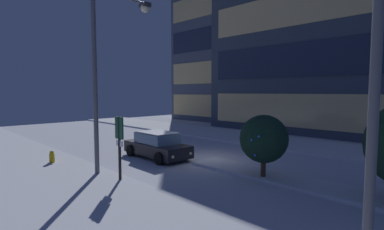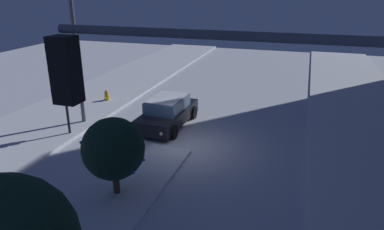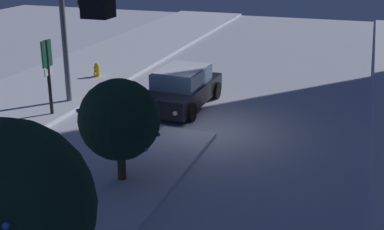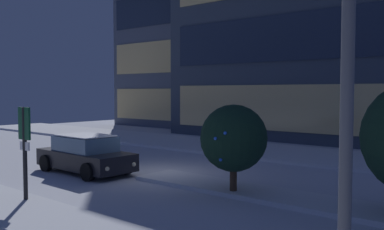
{
  "view_description": "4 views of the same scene",
  "coord_description": "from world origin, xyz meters",
  "px_view_note": "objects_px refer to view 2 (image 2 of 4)",
  "views": [
    {
      "loc": [
        11.07,
        -11.83,
        3.78
      ],
      "look_at": [
        -1.02,
        -0.02,
        2.44
      ],
      "focal_mm": 27.4,
      "sensor_mm": 36.0,
      "label": 1
    },
    {
      "loc": [
        13.55,
        4.67,
        6.78
      ],
      "look_at": [
        -0.77,
        0.07,
        1.26
      ],
      "focal_mm": 33.43,
      "sensor_mm": 36.0,
      "label": 2
    },
    {
      "loc": [
        15.23,
        4.67,
        6.11
      ],
      "look_at": [
        2.6,
        0.36,
        1.46
      ],
      "focal_mm": 48.29,
      "sensor_mm": 36.0,
      "label": 3
    },
    {
      "loc": [
        11.75,
        -11.76,
        3.2
      ],
      "look_at": [
        2.8,
        -1.11,
        2.43
      ],
      "focal_mm": 40.02,
      "sensor_mm": 36.0,
      "label": 4
    }
  ],
  "objects_px": {
    "parking_info_sign": "(66,100)",
    "decorated_tree_left_of_median": "(113,149)",
    "traffic_light_corner_far_right": "(244,164)",
    "street_lamp_arched": "(87,18)",
    "car_near": "(168,112)",
    "fire_hydrant": "(107,96)"
  },
  "relations": [
    {
      "from": "parking_info_sign",
      "to": "decorated_tree_left_of_median",
      "type": "xyz_separation_m",
      "value": [
        3.9,
        4.67,
        -0.0
      ]
    },
    {
      "from": "traffic_light_corner_far_right",
      "to": "street_lamp_arched",
      "type": "height_order",
      "value": "street_lamp_arched"
    },
    {
      "from": "street_lamp_arched",
      "to": "decorated_tree_left_of_median",
      "type": "height_order",
      "value": "street_lamp_arched"
    },
    {
      "from": "street_lamp_arched",
      "to": "car_near",
      "type": "bearing_deg",
      "value": 19.4
    },
    {
      "from": "decorated_tree_left_of_median",
      "to": "traffic_light_corner_far_right",
      "type": "bearing_deg",
      "value": 45.66
    },
    {
      "from": "decorated_tree_left_of_median",
      "to": "fire_hydrant",
      "type": "bearing_deg",
      "value": -147.82
    },
    {
      "from": "fire_hydrant",
      "to": "parking_info_sign",
      "type": "relative_size",
      "value": 0.27
    },
    {
      "from": "parking_info_sign",
      "to": "decorated_tree_left_of_median",
      "type": "height_order",
      "value": "decorated_tree_left_of_median"
    },
    {
      "from": "car_near",
      "to": "traffic_light_corner_far_right",
      "type": "bearing_deg",
      "value": 28.08
    },
    {
      "from": "car_near",
      "to": "street_lamp_arched",
      "type": "relative_size",
      "value": 0.54
    },
    {
      "from": "traffic_light_corner_far_right",
      "to": "decorated_tree_left_of_median",
      "type": "height_order",
      "value": "traffic_light_corner_far_right"
    },
    {
      "from": "decorated_tree_left_of_median",
      "to": "car_near",
      "type": "bearing_deg",
      "value": -173.76
    },
    {
      "from": "street_lamp_arched",
      "to": "parking_info_sign",
      "type": "relative_size",
      "value": 2.99
    },
    {
      "from": "car_near",
      "to": "parking_info_sign",
      "type": "height_order",
      "value": "parking_info_sign"
    },
    {
      "from": "fire_hydrant",
      "to": "parking_info_sign",
      "type": "height_order",
      "value": "parking_info_sign"
    },
    {
      "from": "street_lamp_arched",
      "to": "decorated_tree_left_of_median",
      "type": "relative_size",
      "value": 2.94
    },
    {
      "from": "parking_info_sign",
      "to": "decorated_tree_left_of_median",
      "type": "relative_size",
      "value": 0.98
    },
    {
      "from": "car_near",
      "to": "traffic_light_corner_far_right",
      "type": "relative_size",
      "value": 0.7
    },
    {
      "from": "traffic_light_corner_far_right",
      "to": "parking_info_sign",
      "type": "xyz_separation_m",
      "value": [
        -8.77,
        -9.65,
        -2.72
      ]
    },
    {
      "from": "traffic_light_corner_far_right",
      "to": "street_lamp_arched",
      "type": "relative_size",
      "value": 0.78
    },
    {
      "from": "car_near",
      "to": "decorated_tree_left_of_median",
      "type": "height_order",
      "value": "decorated_tree_left_of_median"
    },
    {
      "from": "fire_hydrant",
      "to": "traffic_light_corner_far_right",
      "type": "bearing_deg",
      "value": 37.52
    }
  ]
}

